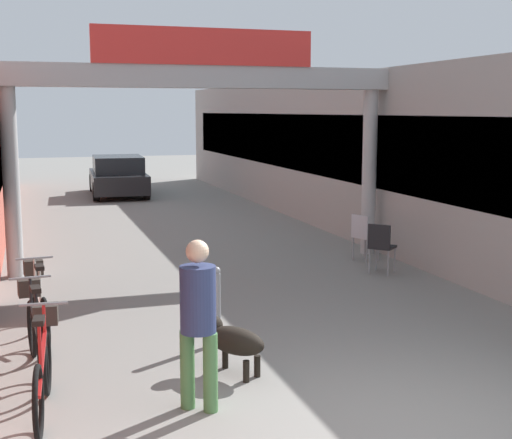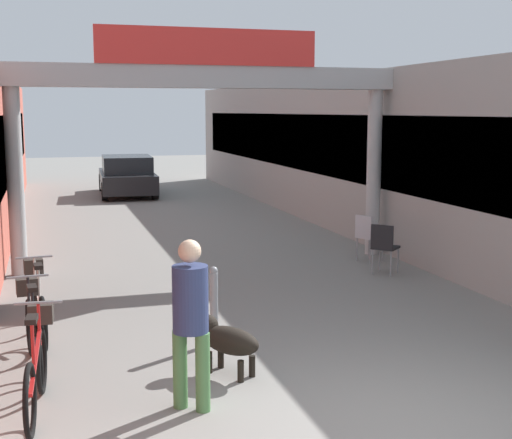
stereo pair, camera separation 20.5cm
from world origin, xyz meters
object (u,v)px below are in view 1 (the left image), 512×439
at_px(dog_on_leash, 230,339).
at_px(bollard_post_metal, 217,305).
at_px(pedestrian_with_dog, 198,314).
at_px(cafe_chair_black_nearer, 381,244).
at_px(parked_car_black, 118,176).
at_px(bicycle_red_nearest, 43,367).
at_px(cafe_chair_aluminium_farther, 363,233).
at_px(bicycle_silver_third, 39,304).
at_px(bicycle_black_second, 35,330).

relative_size(dog_on_leash, bollard_post_metal, 0.86).
xyz_separation_m(pedestrian_with_dog, dog_on_leash, (0.54, 0.82, -0.56)).
height_order(cafe_chair_black_nearer, parked_car_black, parked_car_black).
height_order(bicycle_red_nearest, parked_car_black, parked_car_black).
bearing_deg(bicycle_red_nearest, pedestrian_with_dog, -16.72).
distance_m(bollard_post_metal, cafe_chair_aluminium_farther, 5.48).
distance_m(cafe_chair_black_nearer, cafe_chair_aluminium_farther, 1.08).
height_order(dog_on_leash, cafe_chair_black_nearer, cafe_chair_black_nearer).
bearing_deg(pedestrian_with_dog, bicycle_silver_third, 117.26).
relative_size(bicycle_red_nearest, cafe_chair_black_nearer, 1.90).
xyz_separation_m(dog_on_leash, bicycle_silver_third, (-1.95, 1.92, 0.05)).
height_order(dog_on_leash, bicycle_red_nearest, bicycle_red_nearest).
height_order(dog_on_leash, parked_car_black, parked_car_black).
xyz_separation_m(dog_on_leash, cafe_chair_aluminium_farther, (3.97, 4.87, 0.15)).
relative_size(pedestrian_with_dog, bollard_post_metal, 1.70).
relative_size(bicycle_silver_third, bollard_post_metal, 1.74).
relative_size(bollard_post_metal, cafe_chair_black_nearer, 1.09).
relative_size(bicycle_red_nearest, bicycle_black_second, 1.00).
bearing_deg(parked_car_black, bicycle_silver_third, -100.39).
bearing_deg(bicycle_black_second, pedestrian_with_dog, -48.03).
relative_size(bicycle_silver_third, cafe_chair_black_nearer, 1.90).
bearing_deg(cafe_chair_aluminium_farther, pedestrian_with_dog, -128.36).
distance_m(bicycle_silver_third, cafe_chair_black_nearer, 6.03).
xyz_separation_m(bicycle_red_nearest, cafe_chair_aluminium_farther, (5.91, 5.27, 0.10)).
bearing_deg(dog_on_leash, parked_car_black, 87.25).
height_order(bicycle_red_nearest, bollard_post_metal, bicycle_red_nearest).
bearing_deg(pedestrian_with_dog, cafe_chair_aluminium_farther, 51.64).
bearing_deg(bollard_post_metal, cafe_chair_aluminium_farther, 45.14).
bearing_deg(cafe_chair_black_nearer, cafe_chair_aluminium_farther, 80.16).
xyz_separation_m(bicycle_black_second, cafe_chair_black_nearer, (5.79, 2.99, 0.10)).
bearing_deg(bicycle_silver_third, dog_on_leash, -44.58).
relative_size(cafe_chair_black_nearer, cafe_chair_aluminium_farther, 1.00).
xyz_separation_m(pedestrian_with_dog, bicycle_silver_third, (-1.41, 2.74, -0.51)).
height_order(dog_on_leash, bicycle_black_second, bicycle_black_second).
bearing_deg(bicycle_red_nearest, bicycle_black_second, 92.84).
bearing_deg(pedestrian_with_dog, cafe_chair_black_nearer, 46.95).
xyz_separation_m(dog_on_leash, cafe_chair_black_nearer, (3.78, 3.81, 0.15)).
bearing_deg(bicycle_red_nearest, cafe_chair_aluminium_farther, 41.70).
bearing_deg(bicycle_silver_third, bicycle_black_second, -92.88).
relative_size(bollard_post_metal, cafe_chair_aluminium_farther, 1.09).
bearing_deg(bicycle_black_second, bicycle_silver_third, 87.12).
height_order(bollard_post_metal, cafe_chair_black_nearer, bollard_post_metal).
distance_m(bicycle_black_second, parked_car_black, 16.47).
relative_size(dog_on_leash, parked_car_black, 0.21).
height_order(pedestrian_with_dog, cafe_chair_black_nearer, pedestrian_with_dog).
distance_m(pedestrian_with_dog, cafe_chair_black_nearer, 6.34).
xyz_separation_m(cafe_chair_black_nearer, parked_car_black, (-2.96, 13.23, 0.10)).
distance_m(bicycle_red_nearest, cafe_chair_aluminium_farther, 7.92).
distance_m(pedestrian_with_dog, bicycle_black_second, 2.25).
bearing_deg(bicycle_black_second, dog_on_leash, -22.07).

